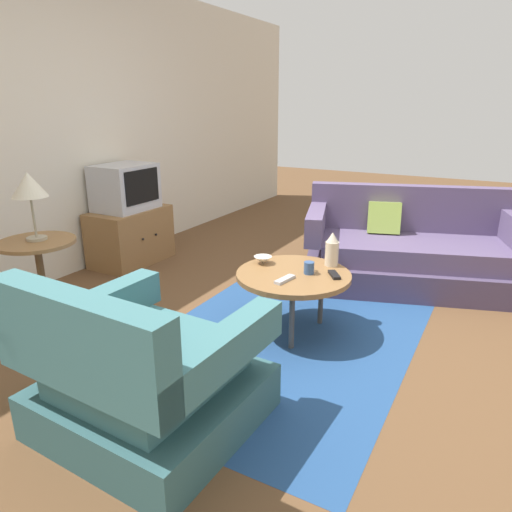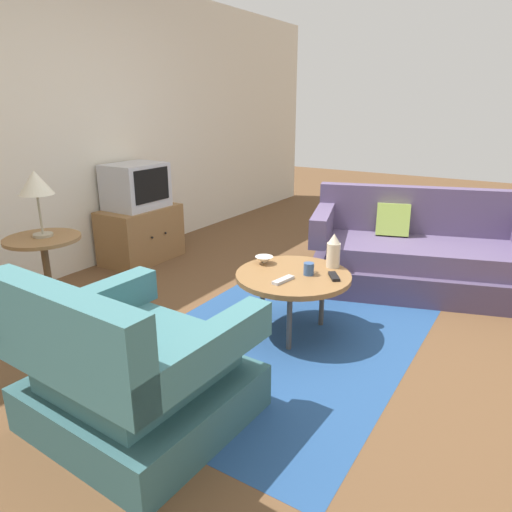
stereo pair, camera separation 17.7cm
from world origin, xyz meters
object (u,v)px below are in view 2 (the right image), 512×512
coffee_table (293,278)px  tv_remote_dark (334,276)px  side_table (46,262)px  mug (309,269)px  couch (418,256)px  bowl (264,260)px  tv_stand (141,234)px  table_lamp (36,185)px  tv_remote_silver (283,280)px  vase (333,251)px  television (136,186)px  armchair (133,374)px

coffee_table → tv_remote_dark: bearing=-74.5°
side_table → mug: bearing=-63.4°
side_table → tv_remote_dark: 2.04m
couch → bowl: size_ratio=15.00×
coffee_table → tv_stand: 2.15m
couch → side_table: bearing=27.6°
table_lamp → couch: bearing=-45.2°
side_table → table_lamp: 0.55m
tv_remote_dark → tv_remote_silver: same height
vase → mug: (-0.23, 0.08, -0.08)m
table_lamp → tv_remote_dark: table_lamp is taller
tv_stand → tv_remote_silver: 2.21m
mug → tv_remote_silver: (-0.21, 0.09, -0.03)m
vase → television: bearing=81.9°
couch → television: (-0.74, 2.61, 0.48)m
bowl → television: bearing=73.9°
couch → side_table: size_ratio=3.01×
television → vase: size_ratio=2.28×
mug → table_lamp: bearing=115.9°
tv_remote_dark → armchair: bearing=-54.6°
vase → bowl: 0.50m
vase → side_table: bearing=121.5°
mug → bowl: bearing=85.1°
television → bowl: television is taller
television → tv_remote_silver: (-0.76, -2.09, -0.32)m
armchair → coffee_table: 1.32m
side_table → vase: (1.07, -1.75, 0.09)m
bowl → tv_remote_dark: (0.00, -0.55, -0.02)m
side_table → coffee_table: bearing=-63.2°
armchair → coffee_table: armchair is taller
armchair → vase: 1.64m
table_lamp → tv_stand: bearing=18.8°
couch → tv_remote_dark: (-1.26, 0.26, 0.16)m
coffee_table → vase: bearing=-32.1°
armchair → tv_remote_dark: 1.46m
couch → tv_remote_silver: 1.59m
coffee_table → mug: (0.04, -0.10, 0.07)m
side_table → vase: vase is taller
armchair → side_table: armchair is taller
armchair → vase: size_ratio=4.07×
tv_stand → mug: (-0.55, -2.16, 0.21)m
tv_stand → television: television is taller
coffee_table → table_lamp: table_lamp is taller
armchair → mug: bearing=79.4°
coffee_table → tv_stand: size_ratio=1.00×
tv_stand → bowl: bearing=-106.3°
tv_stand → vase: size_ratio=3.22×
vase → armchair: bearing=166.4°
side_table → television: (1.39, 0.50, 0.30)m
couch → bowl: (-1.26, 0.81, 0.18)m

